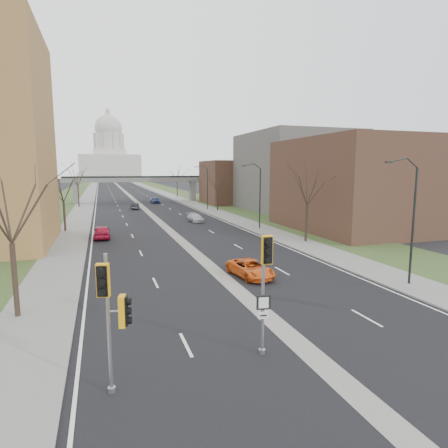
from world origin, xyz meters
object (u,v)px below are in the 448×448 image
signal_pole_left (112,305)px  car_left_near (102,232)px  car_right_mid (195,218)px  car_right_far (155,200)px  car_right_near (250,268)px  car_left_far (135,206)px  signal_pole_median (265,272)px

signal_pole_left → car_left_near: 32.58m
car_right_mid → car_right_far: (-1.43, 34.22, 0.10)m
car_left_near → car_right_mid: car_left_near is taller
car_right_near → car_right_mid: 30.55m
car_right_mid → car_left_near: bearing=-149.1°
car_left_far → car_right_near: bearing=92.4°
signal_pole_median → car_right_mid: (7.32, 41.90, -3.13)m
car_left_near → car_left_far: size_ratio=1.16×
signal_pole_median → car_right_near: (4.07, 11.52, -3.11)m
car_right_mid → signal_pole_left: bearing=-113.3°
car_left_far → car_right_mid: (7.28, -21.71, -0.02)m
car_right_mid → car_right_far: bearing=86.5°
signal_pole_left → car_right_mid: (13.49, 42.77, -2.74)m
car_right_near → car_right_far: 64.63m
signal_pole_left → car_left_near: bearing=104.1°
signal_pole_median → car_right_mid: 42.65m
car_left_far → car_right_mid: size_ratio=0.91×
signal_pole_left → car_right_near: signal_pole_left is taller
car_left_near → car_right_mid: (13.77, 10.29, -0.15)m
signal_pole_left → car_right_mid: signal_pole_left is taller
car_left_far → car_right_mid: 22.90m
car_right_near → car_right_mid: car_right_near is taller
car_right_mid → car_left_far: bearing=102.7°
car_left_near → car_right_near: 22.68m
car_left_far → car_right_far: 13.81m
car_left_far → car_right_far: bearing=-117.1°
signal_pole_median → car_right_mid: signal_pole_median is taller
signal_pole_median → car_left_far: (0.04, 63.62, -3.11)m
car_left_near → car_right_near: (10.52, -20.09, -0.13)m
signal_pole_left → car_right_near: bearing=64.0°
signal_pole_left → signal_pole_median: 6.24m
car_left_far → car_right_near: size_ratio=0.84×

